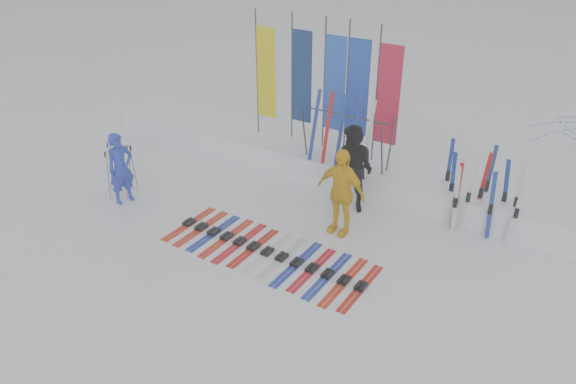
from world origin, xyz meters
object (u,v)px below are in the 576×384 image
Objects in this scene: person_blue at (121,168)px; ski_rack at (347,132)px; person_black at (353,169)px; person_yellow at (341,192)px; ski_row at (268,252)px.

person_blue is 5.20m from ski_rack.
person_black reaches higher than person_yellow.
person_yellow reaches higher than ski_row.
ski_rack is (3.87, 3.43, 0.55)m from person_blue.
ski_row is at bearing -88.34° from ski_rack.
ski_row is (3.97, 0.01, -0.80)m from person_blue.
ski_rack reaches higher than person_blue.
ski_rack reaches higher than ski_row.
person_black is at bearing -54.72° from ski_rack.
person_black is at bearing 107.00° from person_yellow.
person_blue is at bearing -138.46° from ski_rack.
ski_row is (-0.56, -2.49, -0.94)m from person_black.
ski_rack is at bearing 91.66° from ski_row.
person_black is at bearing 77.42° from ski_row.
person_blue is at bearing -158.04° from person_yellow.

